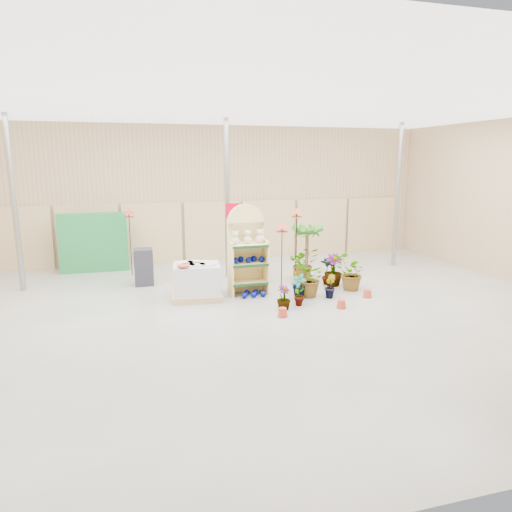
{
  "coord_description": "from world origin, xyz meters",
  "views": [
    {
      "loc": [
        -2.69,
        -9.27,
        3.33
      ],
      "look_at": [
        0.3,
        1.5,
        1.0
      ],
      "focal_mm": 32.0,
      "sensor_mm": 36.0,
      "label": 1
    }
  ],
  "objects_px": {
    "potted_plant_2": "(309,278)",
    "pallet_stack": "(197,281)",
    "bird_table_front": "(282,227)",
    "display_shelf": "(247,253)"
  },
  "relations": [
    {
      "from": "potted_plant_2",
      "to": "pallet_stack",
      "type": "bearing_deg",
      "value": 167.22
    },
    {
      "from": "display_shelf",
      "to": "potted_plant_2",
      "type": "bearing_deg",
      "value": -30.46
    },
    {
      "from": "pallet_stack",
      "to": "bird_table_front",
      "type": "relative_size",
      "value": 0.73
    },
    {
      "from": "bird_table_front",
      "to": "potted_plant_2",
      "type": "height_order",
      "value": "bird_table_front"
    },
    {
      "from": "display_shelf",
      "to": "potted_plant_2",
      "type": "xyz_separation_m",
      "value": [
        1.4,
        -0.8,
        -0.56
      ]
    },
    {
      "from": "bird_table_front",
      "to": "potted_plant_2",
      "type": "bearing_deg",
      "value": -40.17
    },
    {
      "from": "pallet_stack",
      "to": "potted_plant_2",
      "type": "relative_size",
      "value": 1.38
    },
    {
      "from": "display_shelf",
      "to": "bird_table_front",
      "type": "xyz_separation_m",
      "value": [
        0.83,
        -0.33,
        0.66
      ]
    },
    {
      "from": "display_shelf",
      "to": "potted_plant_2",
      "type": "distance_m",
      "value": 1.71
    },
    {
      "from": "pallet_stack",
      "to": "bird_table_front",
      "type": "bearing_deg",
      "value": 3.31
    }
  ]
}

